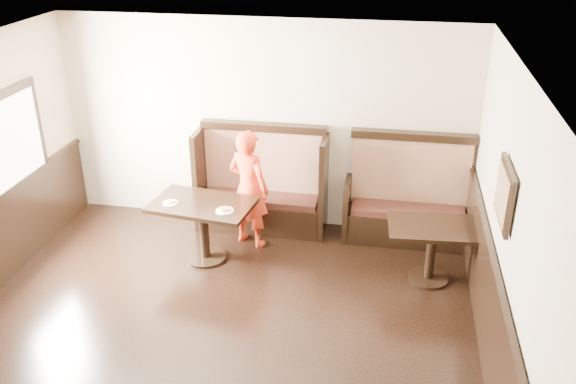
% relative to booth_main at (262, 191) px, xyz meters
% --- Properties ---
extents(room_shell, '(7.00, 7.00, 7.00)m').
position_rel_booth_main_xyz_m(room_shell, '(-0.30, -3.01, 0.14)').
color(room_shell, tan).
rests_on(room_shell, ground).
extents(booth_main, '(1.75, 0.72, 1.45)m').
position_rel_booth_main_xyz_m(booth_main, '(0.00, 0.00, 0.00)').
color(booth_main, black).
rests_on(booth_main, ground).
extents(booth_neighbor, '(1.65, 0.72, 1.45)m').
position_rel_booth_main_xyz_m(booth_neighbor, '(1.95, -0.00, -0.05)').
color(booth_neighbor, black).
rests_on(booth_neighbor, ground).
extents(table_main, '(1.31, 0.91, 0.78)m').
position_rel_booth_main_xyz_m(table_main, '(-0.53, -0.97, 0.07)').
color(table_main, black).
rests_on(table_main, ground).
extents(table_neighbor, '(1.08, 0.75, 0.72)m').
position_rel_booth_main_xyz_m(table_neighbor, '(2.23, -0.96, 0.01)').
color(table_neighbor, black).
rests_on(table_neighbor, ground).
extents(child, '(0.67, 0.56, 1.57)m').
position_rel_booth_main_xyz_m(child, '(-0.06, -0.48, 0.26)').
color(child, red).
rests_on(child, ground).
extents(pizza_plate_left, '(0.19, 0.19, 0.03)m').
position_rel_booth_main_xyz_m(pizza_plate_left, '(-0.90, -1.05, 0.26)').
color(pizza_plate_left, white).
rests_on(pizza_plate_left, table_main).
extents(pizza_plate_right, '(0.22, 0.22, 0.04)m').
position_rel_booth_main_xyz_m(pizza_plate_right, '(-0.20, -1.13, 0.27)').
color(pizza_plate_right, white).
rests_on(pizza_plate_right, table_main).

